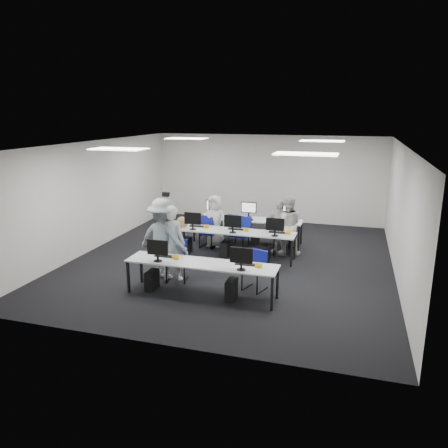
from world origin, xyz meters
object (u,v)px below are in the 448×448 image
(desk_mid, at_px, (235,233))
(photographer, at_px, (163,239))
(chair_0, at_px, (177,268))
(chair_1, at_px, (255,278))
(desk_front, at_px, (201,265))
(chair_2, at_px, (208,238))
(chair_5, at_px, (210,236))
(student_2, at_px, (215,221))
(student_0, at_px, (172,243))
(chair_6, at_px, (238,236))
(student_3, at_px, (279,227))
(student_1, at_px, (287,225))
(chair_4, at_px, (281,243))
(chair_3, at_px, (240,241))
(chair_7, at_px, (281,240))

(desk_mid, xyz_separation_m, photographer, (-1.17, -1.90, 0.26))
(chair_0, xyz_separation_m, chair_1, (1.83, -0.03, -0.02))
(desk_front, distance_m, chair_1, 1.26)
(desk_front, xyz_separation_m, desk_mid, (0.00, 2.60, 0.00))
(chair_2, relative_size, chair_5, 0.88)
(desk_mid, xyz_separation_m, chair_2, (-0.96, 0.67, -0.42))
(desk_front, xyz_separation_m, photographer, (-1.17, 0.70, 0.26))
(desk_mid, bearing_deg, student_2, 135.82)
(student_0, bearing_deg, desk_mid, -110.21)
(chair_6, distance_m, student_3, 1.31)
(student_1, xyz_separation_m, photographer, (-2.46, -2.56, 0.13))
(chair_6, bearing_deg, chair_4, 1.00)
(desk_mid, relative_size, student_3, 2.14)
(chair_3, xyz_separation_m, student_3, (1.02, 0.19, 0.44))
(student_0, height_order, student_3, student_0)
(chair_3, xyz_separation_m, student_0, (-0.98, -2.39, 0.57))
(student_0, bearing_deg, chair_5, -83.35)
(chair_5, height_order, photographer, photographer)
(chair_2, xyz_separation_m, chair_4, (2.09, -0.01, 0.05))
(chair_6, bearing_deg, student_3, 0.81)
(student_1, bearing_deg, student_0, 38.24)
(chair_7, bearing_deg, student_2, -171.55)
(desk_mid, xyz_separation_m, chair_5, (-0.96, 0.81, -0.39))
(chair_0, xyz_separation_m, chair_4, (1.96, 2.59, 0.01))
(desk_front, bearing_deg, student_3, 72.27)
(chair_1, bearing_deg, student_0, -163.24)
(chair_1, bearing_deg, student_1, 102.56)
(chair_1, relative_size, chair_3, 0.88)
(student_2, height_order, photographer, photographer)
(chair_7, bearing_deg, desk_mid, -136.01)
(student_2, bearing_deg, chair_2, -141.19)
(student_3, bearing_deg, photographer, -109.73)
(chair_1, relative_size, photographer, 0.45)
(chair_5, relative_size, chair_6, 0.96)
(chair_2, height_order, chair_5, chair_5)
(chair_0, distance_m, photographer, 0.74)
(student_2, bearing_deg, student_3, 5.64)
(chair_1, relative_size, student_0, 0.49)
(desk_mid, distance_m, chair_3, 0.62)
(chair_1, xyz_separation_m, chair_2, (-1.96, 2.63, -0.01))
(student_2, bearing_deg, chair_4, 5.35)
(desk_mid, height_order, chair_6, chair_6)
(chair_1, xyz_separation_m, chair_4, (0.13, 2.63, 0.03))
(chair_3, relative_size, chair_4, 1.00)
(chair_0, relative_size, chair_1, 1.07)
(chair_0, distance_m, chair_7, 3.42)
(chair_4, distance_m, student_0, 3.35)
(chair_2, bearing_deg, chair_5, 97.05)
(chair_6, xyz_separation_m, student_0, (-0.80, -2.84, 0.57))
(chair_5, bearing_deg, chair_4, 3.58)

